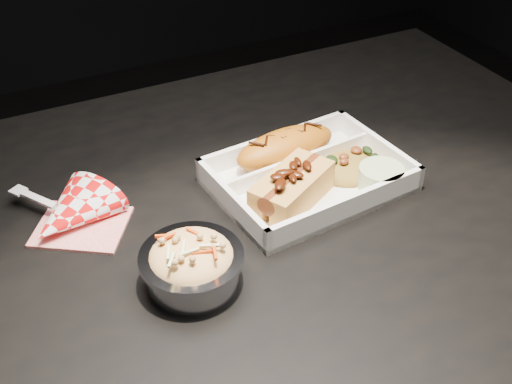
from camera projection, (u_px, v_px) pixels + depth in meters
dining_table at (234, 275)px, 0.87m from camera, size 1.20×0.80×0.75m
food_tray at (308, 179)px, 0.87m from camera, size 0.27×0.20×0.04m
fried_pastry at (286, 147)px, 0.90m from camera, size 0.16×0.08×0.05m
hotdog at (292, 186)px, 0.82m from camera, size 0.13×0.11×0.06m
fried_rice_mound at (351, 161)px, 0.88m from camera, size 0.10×0.09×0.03m
cupcake_liner at (381, 177)px, 0.86m from camera, size 0.06×0.06×0.03m
foil_coleslaw_cup at (192, 263)px, 0.71m from camera, size 0.12×0.12×0.07m
napkin_fork at (70, 215)px, 0.80m from camera, size 0.15×0.17×0.10m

